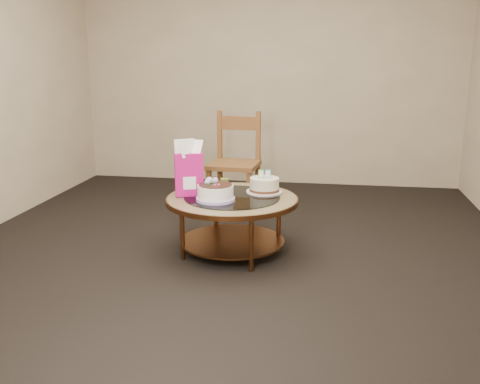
% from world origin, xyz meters
% --- Properties ---
extents(ground, '(5.00, 5.00, 0.00)m').
position_xyz_m(ground, '(0.00, 0.00, 0.00)').
color(ground, black).
rests_on(ground, ground).
extents(room_walls, '(4.52, 5.02, 2.61)m').
position_xyz_m(room_walls, '(0.00, 0.00, 1.54)').
color(room_walls, '#C1B092').
rests_on(room_walls, ground).
extents(coffee_table, '(1.02, 1.02, 0.46)m').
position_xyz_m(coffee_table, '(0.00, -0.00, 0.38)').
color(coffee_table, '#563018').
rests_on(coffee_table, ground).
extents(decorated_cake, '(0.29, 0.29, 0.17)m').
position_xyz_m(decorated_cake, '(-0.10, -0.13, 0.51)').
color(decorated_cake, '#BFA0E2').
rests_on(decorated_cake, coffee_table).
extents(cream_cake, '(0.29, 0.29, 0.18)m').
position_xyz_m(cream_cake, '(0.23, 0.18, 0.51)').
color(cream_cake, white).
rests_on(cream_cake, coffee_table).
extents(gift_bag, '(0.24, 0.20, 0.43)m').
position_xyz_m(gift_bag, '(-0.34, 0.00, 0.67)').
color(gift_bag, '#CC137E').
rests_on(gift_bag, coffee_table).
extents(pillar_candle, '(0.14, 0.14, 0.10)m').
position_xyz_m(pillar_candle, '(-0.10, 0.23, 0.49)').
color(pillar_candle, '#E5D25E').
rests_on(pillar_candle, coffee_table).
extents(dining_chair, '(0.49, 0.49, 0.99)m').
position_xyz_m(dining_chair, '(-0.17, 1.11, 0.50)').
color(dining_chair, brown).
rests_on(dining_chair, ground).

